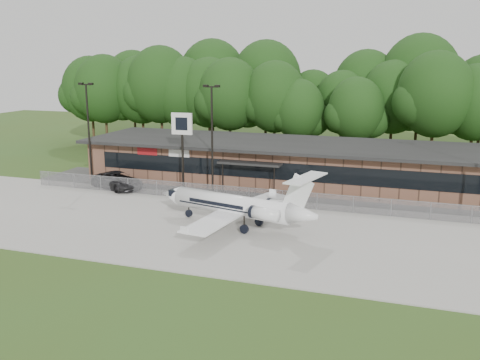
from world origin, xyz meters
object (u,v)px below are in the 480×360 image
(business_jet, at_px, (238,206))
(suv, at_px, (118,181))
(pole_sign, at_px, (182,132))
(terminal, at_px, (285,162))

(business_jet, height_order, suv, business_jet)
(pole_sign, bearing_deg, business_jet, -47.70)
(terminal, height_order, pole_sign, pole_sign)
(terminal, distance_m, business_jet, 15.53)
(business_jet, bearing_deg, terminal, 104.16)
(pole_sign, bearing_deg, suv, -178.92)
(terminal, height_order, suv, terminal)
(terminal, height_order, business_jet, business_jet)
(terminal, relative_size, business_jet, 2.95)
(suv, distance_m, pole_sign, 8.49)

